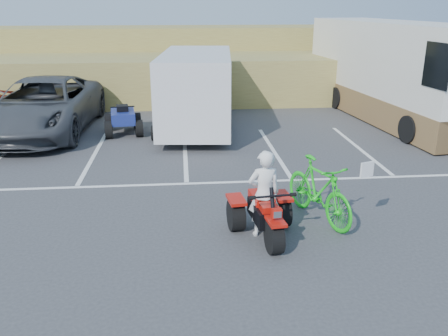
{
  "coord_description": "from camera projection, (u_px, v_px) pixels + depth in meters",
  "views": [
    {
      "loc": [
        -0.08,
        -8.7,
        4.28
      ],
      "look_at": [
        0.78,
        0.65,
        1.0
      ],
      "focal_mm": 38.0,
      "sensor_mm": 36.0,
      "label": 1
    }
  ],
  "objects": [
    {
      "name": "rv_motorhome",
      "position": [
        390.0,
        78.0,
        18.25
      ],
      "size": [
        3.64,
        10.17,
        3.58
      ],
      "rotation": [
        0.0,
        0.0,
        0.11
      ],
      "color": "silver",
      "rests_on": "ground"
    },
    {
      "name": "green_dirt_bike",
      "position": [
        319.0,
        190.0,
        9.7
      ],
      "size": [
        1.31,
        2.24,
        1.3
      ],
      "primitive_type": "imported",
      "rotation": [
        0.0,
        0.0,
        0.35
      ],
      "color": "#14BF19",
      "rests_on": "ground"
    },
    {
      "name": "quad_atv_blue",
      "position": [
        124.0,
        133.0,
        16.44
      ],
      "size": [
        1.46,
        1.82,
        1.09
      ],
      "primitive_type": null,
      "rotation": [
        0.0,
        0.0,
        0.14
      ],
      "color": "navy",
      "rests_on": "ground"
    },
    {
      "name": "rider",
      "position": [
        264.0,
        194.0,
        8.98
      ],
      "size": [
        0.67,
        0.47,
        1.71
      ],
      "primitive_type": "imported",
      "rotation": [
        0.0,
        0.0,
        3.25
      ],
      "color": "white",
      "rests_on": "ground"
    },
    {
      "name": "grass_embankment",
      "position": [
        181.0,
        63.0,
        23.68
      ],
      "size": [
        40.0,
        8.5,
        3.1
      ],
      "color": "olive",
      "rests_on": "ground"
    },
    {
      "name": "grey_pickup",
      "position": [
        43.0,
        106.0,
        16.28
      ],
      "size": [
        3.38,
        6.81,
        1.86
      ],
      "primitive_type": "imported",
      "rotation": [
        0.0,
        0.0,
        -0.04
      ],
      "color": "#404247",
      "rests_on": "ground"
    },
    {
      "name": "quad_atv_green",
      "position": [
        170.0,
        136.0,
        16.07
      ],
      "size": [
        1.15,
        1.5,
        0.94
      ],
      "primitive_type": null,
      "rotation": [
        0.0,
        0.0,
        -0.05
      ],
      "color": "#165212",
      "rests_on": "ground"
    },
    {
      "name": "red_trike_atv",
      "position": [
        265.0,
        238.0,
        9.12
      ],
      "size": [
        1.42,
        1.79,
        1.08
      ],
      "primitive_type": null,
      "rotation": [
        0.0,
        0.0,
        0.11
      ],
      "color": "#B4130A",
      "rests_on": "ground"
    },
    {
      "name": "parking_stripes",
      "position": [
        216.0,
        162.0,
        13.49
      ],
      "size": [
        28.0,
        5.16,
        0.01
      ],
      "color": "white",
      "rests_on": "ground"
    },
    {
      "name": "ground",
      "position": [
        189.0,
        226.0,
        9.59
      ],
      "size": [
        100.0,
        100.0,
        0.0
      ],
      "primitive_type": "plane",
      "color": "#3A3A3C",
      "rests_on": "ground"
    },
    {
      "name": "cargo_trailer",
      "position": [
        197.0,
        89.0,
        16.43
      ],
      "size": [
        2.81,
        5.93,
        2.68
      ],
      "rotation": [
        0.0,
        0.0,
        -0.09
      ],
      "color": "silver",
      "rests_on": "ground"
    }
  ]
}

